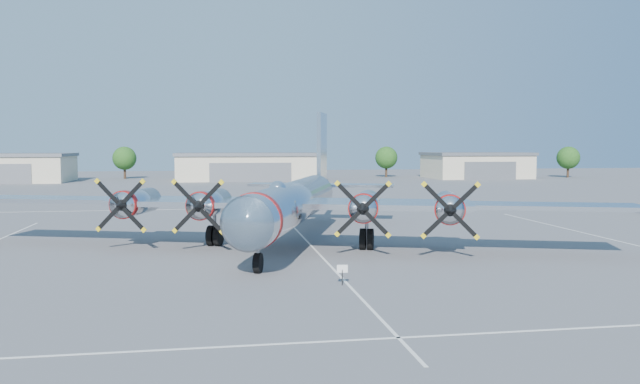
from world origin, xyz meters
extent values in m
plane|color=#59595C|center=(0.00, 0.00, 0.00)|extent=(260.00, 260.00, 0.00)
cube|color=silver|center=(0.00, -5.00, 0.01)|extent=(0.15, 40.00, 0.01)
cube|color=silver|center=(22.00, -5.00, 0.01)|extent=(0.15, 40.00, 0.01)
cube|color=silver|center=(0.00, -22.00, 0.01)|extent=(60.00, 0.15, 0.01)
cube|color=silver|center=(0.00, 25.00, 0.01)|extent=(60.00, 0.15, 0.01)
cube|color=beige|center=(-45.00, 82.00, 2.40)|extent=(22.00, 14.00, 4.80)
cube|color=slate|center=(-45.00, 82.00, 5.10)|extent=(22.60, 14.60, 0.60)
cube|color=beige|center=(0.00, 82.00, 2.40)|extent=(28.00, 14.00, 4.80)
cube|color=slate|center=(0.00, 82.00, 5.10)|extent=(28.60, 14.60, 0.60)
cube|color=slate|center=(0.00, 74.95, 1.80)|extent=(15.40, 0.20, 3.60)
cube|color=beige|center=(48.00, 82.00, 2.40)|extent=(20.00, 14.00, 4.80)
cube|color=slate|center=(48.00, 82.00, 5.10)|extent=(20.60, 14.60, 0.60)
cube|color=slate|center=(48.00, 74.95, 1.80)|extent=(11.00, 0.20, 3.60)
cylinder|color=#382619|center=(-25.00, 90.00, 1.40)|extent=(0.50, 0.50, 2.80)
sphere|color=#194413|center=(-25.00, 90.00, 4.24)|extent=(4.80, 4.80, 4.80)
cylinder|color=#382619|center=(30.00, 88.00, 1.40)|extent=(0.50, 0.50, 2.80)
sphere|color=#194413|center=(30.00, 88.00, 4.24)|extent=(4.80, 4.80, 4.80)
cylinder|color=#382619|center=(68.00, 80.00, 1.40)|extent=(0.50, 0.50, 2.80)
sphere|color=#194413|center=(68.00, 80.00, 4.24)|extent=(4.80, 4.80, 4.80)
cylinder|color=black|center=(-0.31, -13.46, 0.39)|extent=(0.06, 0.06, 0.77)
cube|color=white|center=(-0.31, -13.46, 0.82)|extent=(0.53, 0.10, 0.39)
camera|label=1|loc=(-6.31, -42.96, 6.83)|focal=35.00mm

